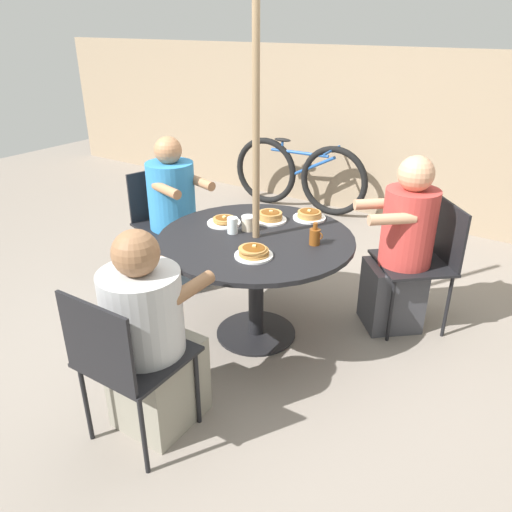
# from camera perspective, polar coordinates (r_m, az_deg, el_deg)

# --- Properties ---
(ground_plane) EXTENTS (12.00, 12.00, 0.00)m
(ground_plane) POSITION_cam_1_polar(r_m,az_deg,el_deg) (3.50, 0.00, -8.82)
(ground_plane) COLOR gray
(back_fence) EXTENTS (10.00, 0.06, 1.73)m
(back_fence) POSITION_cam_1_polar(r_m,az_deg,el_deg) (5.44, 16.54, 12.73)
(back_fence) COLOR gray
(back_fence) RESTS_ON ground
(patio_table) EXTENTS (1.25, 1.25, 0.73)m
(patio_table) POSITION_cam_1_polar(r_m,az_deg,el_deg) (3.19, 0.00, 0.32)
(patio_table) COLOR black
(patio_table) RESTS_ON ground
(umbrella_pole) EXTENTS (0.04, 0.04, 2.40)m
(umbrella_pole) POSITION_cam_1_polar(r_m,az_deg,el_deg) (2.99, 0.00, 10.53)
(umbrella_pole) COLOR #846B4C
(umbrella_pole) RESTS_ON ground
(patio_chair_north) EXTENTS (0.65, 0.65, 0.89)m
(patio_chair_north) POSITION_cam_1_polar(r_m,az_deg,el_deg) (3.55, 18.77, 0.06)
(patio_chair_north) COLOR black
(patio_chair_north) RESTS_ON ground
(diner_north) EXTENTS (0.57, 0.56, 1.21)m
(diner_north) POSITION_cam_1_polar(r_m,az_deg,el_deg) (3.47, 16.28, 0.40)
(diner_north) COLOR #3D3D42
(diner_north) RESTS_ON ground
(patio_chair_east) EXTENTS (0.57, 0.57, 0.89)m
(patio_chair_east) POSITION_cam_1_polar(r_m,az_deg,el_deg) (4.10, -10.50, 4.42)
(patio_chair_east) COLOR black
(patio_chair_east) RESTS_ON ground
(diner_east) EXTENTS (0.55, 0.47, 1.20)m
(diner_east) POSITION_cam_1_polar(r_m,az_deg,el_deg) (3.96, -9.23, 4.01)
(diner_east) COLOR slate
(diner_east) RESTS_ON ground
(patio_chair_south) EXTENTS (0.48, 0.48, 0.89)m
(patio_chair_south) POSITION_cam_1_polar(r_m,az_deg,el_deg) (2.48, -14.89, -11.13)
(patio_chair_south) COLOR black
(patio_chair_south) RESTS_ON ground
(diner_south) EXTENTS (0.40, 0.53, 1.12)m
(diner_south) POSITION_cam_1_polar(r_m,az_deg,el_deg) (2.59, -11.96, -9.68)
(diner_south) COLOR gray
(diner_south) RESTS_ON ground
(pancake_plate_a) EXTENTS (0.22, 0.22, 0.07)m
(pancake_plate_a) POSITION_cam_1_polar(r_m,az_deg,el_deg) (2.87, -0.27, 0.39)
(pancake_plate_a) COLOR white
(pancake_plate_a) RESTS_ON patio_table
(pancake_plate_b) EXTENTS (0.22, 0.22, 0.07)m
(pancake_plate_b) POSITION_cam_1_polar(r_m,az_deg,el_deg) (3.39, 1.63, 4.48)
(pancake_plate_b) COLOR white
(pancake_plate_b) RESTS_ON patio_table
(pancake_plate_c) EXTENTS (0.22, 0.22, 0.07)m
(pancake_plate_c) POSITION_cam_1_polar(r_m,az_deg,el_deg) (3.45, 6.12, 4.64)
(pancake_plate_c) COLOR white
(pancake_plate_c) RESTS_ON patio_table
(pancake_plate_d) EXTENTS (0.22, 0.22, 0.06)m
(pancake_plate_d) POSITION_cam_1_polar(r_m,az_deg,el_deg) (3.35, -3.69, 3.99)
(pancake_plate_d) COLOR white
(pancake_plate_d) RESTS_ON patio_table
(syrup_bottle) EXTENTS (0.09, 0.07, 0.14)m
(syrup_bottle) POSITION_cam_1_polar(r_m,az_deg,el_deg) (3.04, 6.75, 2.27)
(syrup_bottle) COLOR brown
(syrup_bottle) RESTS_ON patio_table
(coffee_cup) EXTENTS (0.09, 0.09, 0.10)m
(coffee_cup) POSITION_cam_1_polar(r_m,az_deg,el_deg) (3.23, -0.91, 3.78)
(coffee_cup) COLOR beige
(coffee_cup) RESTS_ON patio_table
(drinking_glass_a) EXTENTS (0.07, 0.07, 0.10)m
(drinking_glass_a) POSITION_cam_1_polar(r_m,az_deg,el_deg) (3.19, -2.70, 3.52)
(drinking_glass_a) COLOR silver
(drinking_glass_a) RESTS_ON patio_table
(bicycle) EXTENTS (1.60, 0.44, 0.78)m
(bicycle) POSITION_cam_1_polar(r_m,az_deg,el_deg) (5.66, 4.89, 9.18)
(bicycle) COLOR black
(bicycle) RESTS_ON ground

